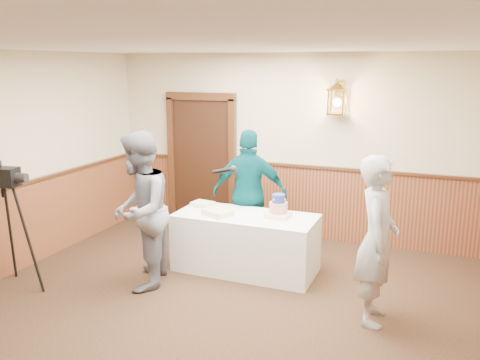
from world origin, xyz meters
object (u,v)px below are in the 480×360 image
Objects in this scene: interviewer at (140,211)px; baker at (377,240)px; tv_camera_rig at (8,236)px; sheet_cake_green at (203,204)px; display_table at (246,243)px; sheet_cake_yellow at (218,212)px; assistant_p at (250,193)px; tiered_cake at (278,208)px.

interviewer is 1.07× the size of baker.
sheet_cake_green is at bearing 34.24° from tv_camera_rig.
display_table is 1.46m from interviewer.
sheet_cake_yellow is 2.49m from tv_camera_rig.
interviewer is at bearing -131.00° from sheet_cake_yellow.
assistant_p is 1.19× the size of tv_camera_rig.
sheet_cake_yellow is 0.46m from sheet_cake_green.
display_table is 0.54m from sheet_cake_yellow.
tiered_cake is at bearing 15.95° from sheet_cake_yellow.
display_table is 1.93m from baker.
baker is at bearing 75.20° from interviewer.
sheet_cake_green is at bearing 175.89° from tiered_cake.
sheet_cake_yellow is at bearing -164.05° from tiered_cake.
tv_camera_rig is (-1.68, -1.72, -0.12)m from sheet_cake_green.
baker is 2.28m from assistant_p.
assistant_p reaches higher than sheet_cake_yellow.
interviewer is at bearing -137.59° from display_table.
display_table is at bearing -12.20° from sheet_cake_green.
interviewer is (-0.66, -0.76, 0.16)m from sheet_cake_yellow.
assistant_p reaches higher than sheet_cake_green.
interviewer is 1.68m from assistant_p.
interviewer is (-1.40, -0.97, 0.08)m from tiered_cake.
assistant_p is at bearing 38.20° from sheet_cake_green.
sheet_cake_yellow reaches higher than display_table.
sheet_cake_yellow is 0.24× the size of tv_camera_rig.
sheet_cake_yellow is at bearing 69.38° from baker.
display_table is 0.77m from assistant_p.
sheet_cake_green is at bearing 145.29° from interviewer.
tv_camera_rig is at bearing -144.93° from sheet_cake_yellow.
interviewer reaches higher than tv_camera_rig.
tv_camera_rig is (-2.04, -1.43, -0.12)m from sheet_cake_yellow.
tiered_cake reaches higher than display_table.
display_table is 6.10× the size of tiered_cake.
tv_camera_rig is at bearing -134.37° from sheet_cake_green.
sheet_cake_yellow is (-0.33, -0.14, 0.41)m from display_table.
assistant_p is at bearing 50.98° from baker.
baker is at bearing -23.20° from display_table.
display_table is at bearing 94.82° from assistant_p.
tiered_cake is (0.41, 0.07, 0.49)m from display_table.
sheet_cake_green is 0.15× the size of baker.
interviewer is at bearing -145.22° from tiered_cake.
display_table is 1.21× the size of tv_camera_rig.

